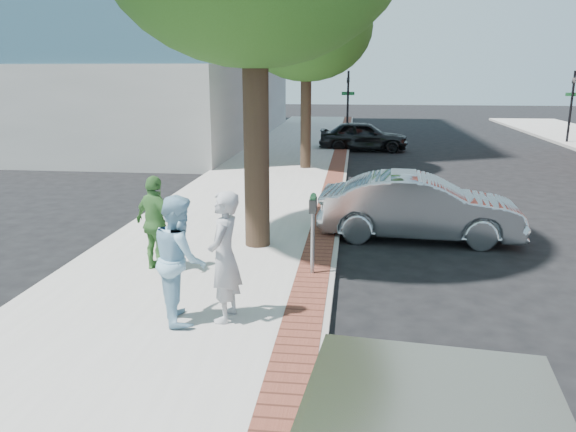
# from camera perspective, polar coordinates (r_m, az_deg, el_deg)

# --- Properties ---
(ground) EXTENTS (120.00, 120.00, 0.00)m
(ground) POSITION_cam_1_polar(r_m,az_deg,el_deg) (10.10, -1.57, -7.00)
(ground) COLOR black
(ground) RESTS_ON ground
(sidewalk) EXTENTS (5.00, 60.00, 0.15)m
(sidewalk) POSITION_cam_1_polar(r_m,az_deg,el_deg) (17.91, -2.57, 2.72)
(sidewalk) COLOR #9E9991
(sidewalk) RESTS_ON ground
(brick_strip) EXTENTS (0.60, 60.00, 0.01)m
(brick_strip) POSITION_cam_1_polar(r_m,az_deg,el_deg) (17.68, 4.49, 2.79)
(brick_strip) COLOR brown
(brick_strip) RESTS_ON sidewalk
(curb) EXTENTS (0.10, 60.00, 0.15)m
(curb) POSITION_cam_1_polar(r_m,az_deg,el_deg) (17.68, 5.62, 2.51)
(curb) COLOR gray
(curb) RESTS_ON ground
(office_base) EXTENTS (18.20, 22.20, 4.00)m
(office_base) POSITION_cam_1_polar(r_m,az_deg,el_deg) (34.50, -18.12, 10.85)
(office_base) COLOR gray
(office_base) RESTS_ON ground
(signal_near) EXTENTS (0.70, 0.15, 3.80)m
(signal_near) POSITION_cam_1_polar(r_m,az_deg,el_deg) (31.34, 6.10, 11.64)
(signal_near) COLOR black
(signal_near) RESTS_ON ground
(signal_far) EXTENTS (0.70, 0.15, 3.80)m
(signal_far) POSITION_cam_1_polar(r_m,az_deg,el_deg) (33.25, 26.86, 10.36)
(signal_far) COLOR black
(signal_far) RESTS_ON ground
(tree_far) EXTENTS (4.80, 4.80, 7.14)m
(tree_far) POSITION_cam_1_polar(r_m,az_deg,el_deg) (21.45, 1.89, 18.65)
(tree_far) COLOR black
(tree_far) RESTS_ON sidewalk
(parking_meter) EXTENTS (0.12, 0.32, 1.47)m
(parking_meter) POSITION_cam_1_polar(r_m,az_deg,el_deg) (9.92, 2.54, -0.10)
(parking_meter) COLOR gray
(parking_meter) RESTS_ON sidewalk
(person_gray) EXTENTS (0.52, 0.74, 1.92)m
(person_gray) POSITION_cam_1_polar(r_m,az_deg,el_deg) (8.13, -6.49, -4.14)
(person_gray) COLOR #9FA0A4
(person_gray) RESTS_ON sidewalk
(person_officer) EXTENTS (1.02, 1.12, 1.87)m
(person_officer) POSITION_cam_1_polar(r_m,az_deg,el_deg) (8.24, -10.93, -4.26)
(person_officer) COLOR #87B7D2
(person_officer) RESTS_ON sidewalk
(person_green) EXTENTS (1.10, 0.91, 1.75)m
(person_green) POSITION_cam_1_polar(r_m,az_deg,el_deg) (10.44, -13.28, -0.75)
(person_green) COLOR #437E39
(person_green) RESTS_ON sidewalk
(sedan_silver) EXTENTS (4.56, 1.82, 1.48)m
(sedan_silver) POSITION_cam_1_polar(r_m,az_deg,el_deg) (13.00, 13.20, 0.89)
(sedan_silver) COLOR #A4A6AA
(sedan_silver) RESTS_ON ground
(bg_car) EXTENTS (4.27, 1.78, 1.45)m
(bg_car) POSITION_cam_1_polar(r_m,az_deg,el_deg) (27.67, 7.67, 8.07)
(bg_car) COLOR black
(bg_car) RESTS_ON ground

